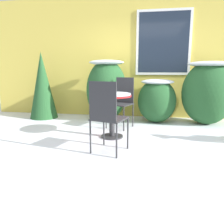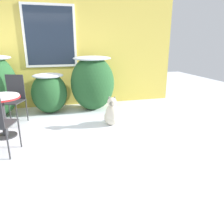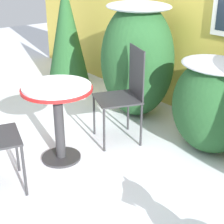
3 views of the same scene
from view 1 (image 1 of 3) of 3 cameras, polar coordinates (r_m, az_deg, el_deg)
ground_plane at (r=3.71m, az=5.29°, el=-7.89°), size 16.00×16.00×0.00m
house_wall at (r=5.72m, az=7.57°, el=14.08°), size 8.00×0.10×3.01m
shrub_left at (r=5.22m, az=-1.43°, el=6.03°), size 0.96×0.87×1.43m
shrub_middle at (r=5.11m, az=11.64°, el=3.22°), size 0.87×0.71×1.00m
shrub_right at (r=5.25m, az=23.78°, el=4.90°), size 1.12×0.97×1.39m
evergreen_bush at (r=5.75m, az=-17.70°, el=6.60°), size 0.68×0.68×1.64m
patio_table at (r=3.84m, az=-0.00°, el=2.15°), size 0.68×0.68×0.79m
patio_chair_near_table at (r=4.60m, az=2.61°, el=3.17°), size 0.58×0.58×1.04m
patio_chair_far_side at (r=3.08m, az=-1.36°, el=-0.58°), size 0.56×0.56×1.04m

